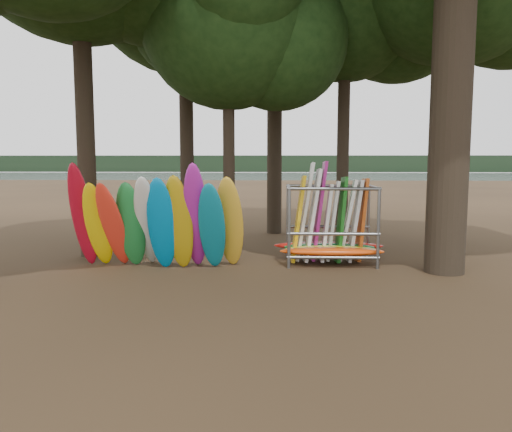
{
  "coord_description": "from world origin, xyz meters",
  "views": [
    {
      "loc": [
        0.15,
        -12.19,
        2.95
      ],
      "look_at": [
        -0.39,
        1.5,
        1.4
      ],
      "focal_mm": 35.0,
      "sensor_mm": 36.0,
      "label": 1
    }
  ],
  "objects": [
    {
      "name": "ground",
      "position": [
        0.0,
        0.0,
        0.0
      ],
      "size": [
        120.0,
        120.0,
        0.0
      ],
      "primitive_type": "plane",
      "color": "#47331E",
      "rests_on": "ground"
    },
    {
      "name": "far_shore",
      "position": [
        0.0,
        110.0,
        2.0
      ],
      "size": [
        160.0,
        4.0,
        4.0
      ],
      "primitive_type": "cube",
      "color": "black",
      "rests_on": "ground"
    },
    {
      "name": "lake",
      "position": [
        0.0,
        60.0,
        0.0
      ],
      "size": [
        160.0,
        160.0,
        0.0
      ],
      "primitive_type": "plane",
      "color": "gray",
      "rests_on": "ground"
    },
    {
      "name": "kayak_row",
      "position": [
        -3.02,
        0.94,
        1.27
      ],
      "size": [
        4.77,
        2.03,
        3.03
      ],
      "color": "#B50C22",
      "rests_on": "ground"
    },
    {
      "name": "storage_rack",
      "position": [
        1.71,
        1.99,
        1.04
      ],
      "size": [
        3.23,
        1.5,
        2.92
      ],
      "color": "slate",
      "rests_on": "ground"
    },
    {
      "name": "oak_5",
      "position": [
        -1.33,
        3.56,
        7.18
      ],
      "size": [
        6.23,
        6.23,
        9.9
      ],
      "color": "black",
      "rests_on": "ground"
    }
  ]
}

